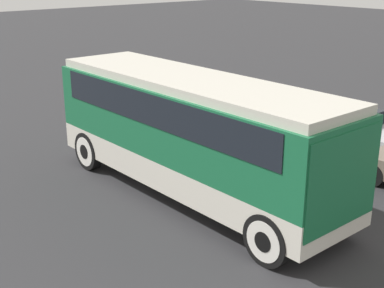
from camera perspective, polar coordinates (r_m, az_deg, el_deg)
ground_plane at (r=14.60m, az=0.00°, el=-5.43°), size 120.00×120.00×0.00m
tour_bus at (r=13.85m, az=0.26°, el=1.85°), size 9.30×2.56×3.24m
parked_car_near at (r=18.74m, az=15.79°, el=1.63°), size 4.41×1.94×1.37m
parked_car_far at (r=21.16m, az=6.37°, el=4.23°), size 4.43×1.98×1.42m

